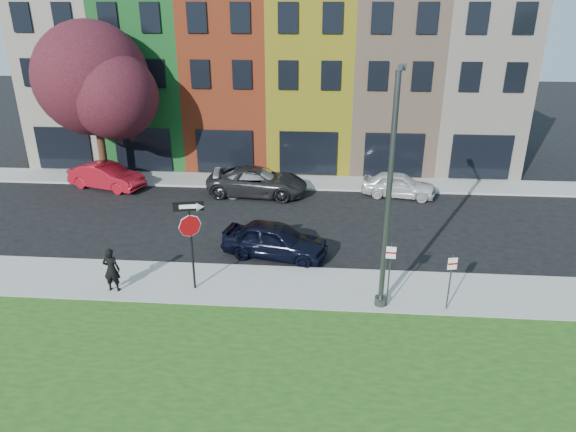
# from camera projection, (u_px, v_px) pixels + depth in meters

# --- Properties ---
(ground) EXTENTS (120.00, 120.00, 0.00)m
(ground) POSITION_uv_depth(u_px,v_px,m) (285.00, 338.00, 16.09)
(ground) COLOR black
(ground) RESTS_ON ground
(sidewalk_near) EXTENTS (40.00, 3.00, 0.12)m
(sidewalk_near) POSITION_uv_depth(u_px,v_px,m) (347.00, 290.00, 18.68)
(sidewalk_near) COLOR gray
(sidewalk_near) RESTS_ON ground
(sidewalk_far) EXTENTS (40.00, 2.40, 0.12)m
(sidewalk_far) POSITION_uv_depth(u_px,v_px,m) (256.00, 181.00, 30.10)
(sidewalk_far) COLOR gray
(sidewalk_far) RESTS_ON ground
(rowhouse_block) EXTENTS (30.00, 10.12, 10.00)m
(rowhouse_block) POSITION_uv_depth(u_px,v_px,m) (274.00, 81.00, 33.87)
(rowhouse_block) COLOR beige
(rowhouse_block) RESTS_ON ground
(stop_sign) EXTENTS (1.03, 0.27, 3.37)m
(stop_sign) POSITION_uv_depth(u_px,v_px,m) (190.00, 228.00, 17.75)
(stop_sign) COLOR black
(stop_sign) RESTS_ON sidewalk_near
(man) EXTENTS (0.62, 0.41, 1.66)m
(man) POSITION_uv_depth(u_px,v_px,m) (111.00, 270.00, 18.22)
(man) COLOR black
(man) RESTS_ON sidewalk_near
(sedan_near) EXTENTS (3.61, 5.10, 1.48)m
(sedan_near) POSITION_uv_depth(u_px,v_px,m) (275.00, 240.00, 21.02)
(sedan_near) COLOR black
(sedan_near) RESTS_ON ground
(parked_car_red) EXTENTS (3.94, 5.19, 1.43)m
(parked_car_red) POSITION_uv_depth(u_px,v_px,m) (107.00, 176.00, 28.87)
(parked_car_red) COLOR maroon
(parked_car_red) RESTS_ON ground
(parked_car_silver) EXTENTS (3.27, 5.31, 1.38)m
(parked_car_silver) POSITION_uv_depth(u_px,v_px,m) (258.00, 182.00, 28.03)
(parked_car_silver) COLOR #A4A4A8
(parked_car_silver) RESTS_ON ground
(parked_car_dark) EXTENTS (3.30, 5.76, 1.49)m
(parked_car_dark) POSITION_uv_depth(u_px,v_px,m) (258.00, 182.00, 27.88)
(parked_car_dark) COLOR black
(parked_car_dark) RESTS_ON ground
(parked_car_white) EXTENTS (2.99, 4.48, 1.33)m
(parked_car_white) POSITION_uv_depth(u_px,v_px,m) (399.00, 185.00, 27.65)
(parked_car_white) COLOR silver
(parked_car_white) RESTS_ON ground
(street_lamp) EXTENTS (0.73, 2.56, 7.83)m
(street_lamp) POSITION_uv_depth(u_px,v_px,m) (389.00, 195.00, 16.32)
(street_lamp) COLOR #404244
(street_lamp) RESTS_ON sidewalk_near
(parking_sign_a) EXTENTS (0.32, 0.09, 2.39)m
(parking_sign_a) POSITION_uv_depth(u_px,v_px,m) (390.00, 268.00, 16.97)
(parking_sign_a) COLOR #404244
(parking_sign_a) RESTS_ON sidewalk_near
(parking_sign_b) EXTENTS (0.32, 0.11, 2.02)m
(parking_sign_b) POSITION_uv_depth(u_px,v_px,m) (451.00, 276.00, 16.90)
(parking_sign_b) COLOR #404244
(parking_sign_b) RESTS_ON sidewalk_near
(tree_purple) EXTENTS (7.36, 6.44, 8.89)m
(tree_purple) POSITION_uv_depth(u_px,v_px,m) (95.00, 81.00, 27.91)
(tree_purple) COLOR black
(tree_purple) RESTS_ON sidewalk_far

